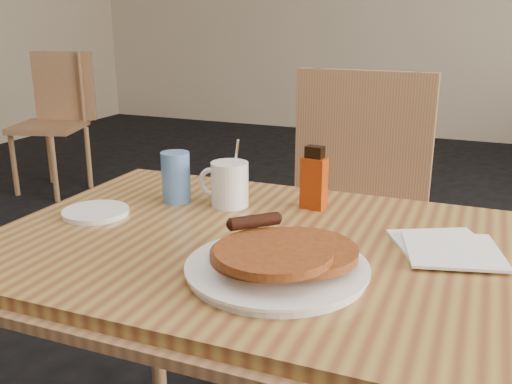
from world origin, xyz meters
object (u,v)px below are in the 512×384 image
chair_wall_extra (56,109)px  syrup_bottle (314,180)px  chair_main_far (352,200)px  pancake_plate (278,261)px  coffee_mug (229,183)px  blue_tumbler (176,177)px  main_table (274,261)px

chair_wall_extra → syrup_bottle: chair_wall_extra is taller
syrup_bottle → chair_main_far: bearing=100.5°
syrup_bottle → pancake_plate: bearing=-74.7°
coffee_mug → blue_tumbler: (-0.13, -0.02, 0.01)m
chair_main_far → pancake_plate: (0.08, -0.90, 0.17)m
main_table → chair_wall_extra: bearing=139.0°
chair_main_far → coffee_mug: chair_main_far is taller
pancake_plate → main_table: bearing=113.4°
chair_wall_extra → coffee_mug: bearing=-58.4°
chair_wall_extra → pancake_plate: 3.34m
pancake_plate → coffee_mug: (-0.24, 0.31, 0.03)m
blue_tumbler → pancake_plate: bearing=-37.9°
chair_main_far → coffee_mug: size_ratio=6.11×
chair_main_far → pancake_plate: bearing=-84.4°
chair_wall_extra → coffee_mug: 2.96m
chair_main_far → chair_wall_extra: (-2.40, 1.34, -0.04)m
main_table → chair_wall_extra: 3.21m
main_table → chair_main_far: chair_main_far is taller
main_table → syrup_bottle: bearing=87.7°
blue_tumbler → chair_main_far: bearing=63.7°
coffee_mug → main_table: bearing=-60.2°
main_table → blue_tumbler: size_ratio=9.81×
pancake_plate → blue_tumbler: size_ratio=2.65×
chair_wall_extra → coffee_mug: (2.24, -1.92, 0.24)m
blue_tumbler → coffee_mug: bearing=8.4°
chair_wall_extra → blue_tumbler: (2.10, -1.94, 0.24)m
main_table → blue_tumbler: blue_tumbler is taller
main_table → coffee_mug: (-0.18, 0.17, 0.10)m
chair_wall_extra → coffee_mug: size_ratio=5.70×
main_table → coffee_mug: 0.27m
pancake_plate → coffee_mug: bearing=127.9°
pancake_plate → syrup_bottle: (-0.05, 0.37, 0.04)m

